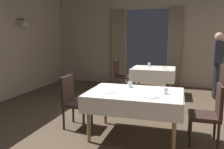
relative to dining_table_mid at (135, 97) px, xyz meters
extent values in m
plane|color=#4C3D2D|center=(-0.44, 0.04, -0.67)|extent=(10.08, 10.08, 0.00)
cylinder|color=black|center=(-3.46, 1.84, 1.40)|extent=(0.24, 0.02, 0.02)
cone|color=beige|center=(-3.34, 1.84, 1.30)|extent=(0.26, 0.26, 0.18)
cube|color=gray|center=(-2.39, 4.24, 0.83)|extent=(2.50, 0.12, 3.00)
cube|color=gray|center=(1.51, 4.24, 0.83)|extent=(2.50, 0.12, 3.00)
cube|color=gray|center=(-0.44, 4.24, 2.08)|extent=(1.40, 0.12, 0.50)
cube|color=#70604C|center=(-1.36, 4.10, 0.58)|extent=(0.44, 0.14, 2.50)
cube|color=#70604C|center=(0.48, 4.10, 0.58)|extent=(0.44, 0.14, 2.50)
cylinder|color=olive|center=(-0.63, -0.41, -0.31)|extent=(0.06, 0.06, 0.71)
cylinder|color=olive|center=(0.63, -0.41, -0.31)|extent=(0.06, 0.06, 0.71)
cylinder|color=olive|center=(-0.63, 0.41, -0.31)|extent=(0.06, 0.06, 0.71)
cylinder|color=olive|center=(0.63, 0.41, -0.31)|extent=(0.06, 0.06, 0.71)
cube|color=olive|center=(0.00, 0.00, 0.06)|extent=(1.42, 0.99, 0.03)
cube|color=silver|center=(0.00, 0.00, 0.08)|extent=(1.48, 1.05, 0.01)
cube|color=silver|center=(0.00, -0.52, -0.04)|extent=(1.48, 0.02, 0.26)
cube|color=silver|center=(0.00, 0.52, -0.04)|extent=(1.48, 0.02, 0.26)
cube|color=silver|center=(-0.74, 0.00, -0.04)|extent=(0.02, 1.05, 0.26)
cube|color=silver|center=(0.74, 0.00, -0.04)|extent=(0.02, 1.05, 0.26)
cylinder|color=olive|center=(-0.51, 2.54, -0.31)|extent=(0.06, 0.06, 0.71)
cylinder|color=olive|center=(0.43, 2.54, -0.31)|extent=(0.06, 0.06, 0.71)
cylinder|color=olive|center=(-0.51, 3.30, -0.31)|extent=(0.06, 0.06, 0.71)
cylinder|color=olive|center=(0.43, 3.30, -0.31)|extent=(0.06, 0.06, 0.71)
cube|color=olive|center=(-0.04, 2.92, 0.06)|extent=(1.10, 0.93, 0.03)
cube|color=silver|center=(-0.04, 2.92, 0.08)|extent=(1.16, 0.99, 0.01)
cube|color=silver|center=(-0.04, 2.43, -0.08)|extent=(1.16, 0.02, 0.33)
cube|color=silver|center=(-0.04, 3.41, -0.08)|extent=(1.16, 0.02, 0.33)
cube|color=silver|center=(-0.62, 2.92, -0.08)|extent=(0.02, 0.99, 0.33)
cube|color=silver|center=(0.54, 2.92, -0.08)|extent=(0.02, 0.99, 0.33)
cylinder|color=black|center=(0.86, -0.15, -0.46)|extent=(0.04, 0.04, 0.42)
cylinder|color=black|center=(0.86, 0.23, -0.46)|extent=(0.04, 0.04, 0.42)
cylinder|color=black|center=(1.24, -0.15, -0.46)|extent=(0.04, 0.04, 0.42)
cylinder|color=black|center=(1.24, 0.23, -0.46)|extent=(0.04, 0.04, 0.42)
cube|color=black|center=(1.05, 0.04, -0.23)|extent=(0.44, 0.44, 0.06)
cube|color=black|center=(1.25, 0.04, 0.02)|extent=(0.05, 0.42, 0.48)
cylinder|color=black|center=(-0.86, 0.30, -0.46)|extent=(0.04, 0.04, 0.42)
cylinder|color=black|center=(-0.86, -0.08, -0.46)|extent=(0.04, 0.04, 0.42)
cylinder|color=black|center=(-1.24, 0.30, -0.46)|extent=(0.04, 0.04, 0.42)
cylinder|color=black|center=(-1.24, -0.08, -0.46)|extent=(0.04, 0.04, 0.42)
cube|color=black|center=(-1.05, 0.11, -0.23)|extent=(0.44, 0.44, 0.06)
cube|color=black|center=(-1.25, 0.11, 0.02)|extent=(0.05, 0.42, 0.48)
cylinder|color=black|center=(-0.74, 3.18, -0.46)|extent=(0.04, 0.04, 0.42)
cylinder|color=black|center=(-0.74, 2.80, -0.46)|extent=(0.04, 0.04, 0.42)
cylinder|color=black|center=(-1.12, 3.18, -0.46)|extent=(0.04, 0.04, 0.42)
cylinder|color=black|center=(-1.12, 2.80, -0.46)|extent=(0.04, 0.04, 0.42)
cube|color=black|center=(-0.93, 2.99, -0.23)|extent=(0.44, 0.44, 0.06)
cube|color=black|center=(-1.13, 2.99, 0.02)|extent=(0.05, 0.42, 0.48)
cylinder|color=silver|center=(-0.14, 0.30, 0.13)|extent=(0.08, 0.08, 0.10)
cylinder|color=white|center=(0.28, -0.23, 0.09)|extent=(0.23, 0.23, 0.01)
cylinder|color=silver|center=(0.48, -0.03, 0.14)|extent=(0.06, 0.06, 0.10)
cylinder|color=white|center=(-0.40, -0.15, 0.09)|extent=(0.21, 0.21, 0.01)
cylinder|color=silver|center=(-0.20, 3.19, 0.14)|extent=(0.08, 0.08, 0.11)
cylinder|color=white|center=(0.23, 3.10, 0.09)|extent=(0.20, 0.20, 0.01)
cylinder|color=white|center=(0.30, 2.69, 0.09)|extent=(0.18, 0.18, 0.01)
cylinder|color=black|center=(1.59, 3.03, -0.19)|extent=(0.12, 0.12, 0.95)
cylinder|color=black|center=(1.60, 2.85, -0.19)|extent=(0.12, 0.12, 0.95)
cube|color=#26262D|center=(1.59, 2.94, 0.56)|extent=(0.24, 0.37, 0.55)
sphere|color=tan|center=(1.59, 2.94, 0.94)|extent=(0.22, 0.22, 0.22)
camera|label=1|loc=(0.67, -3.57, 0.97)|focal=37.30mm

